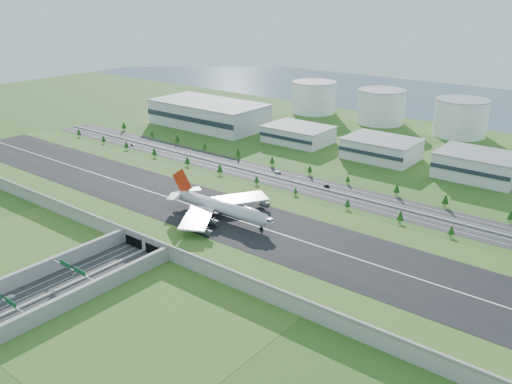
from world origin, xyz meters
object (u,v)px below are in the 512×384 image
Objects in this scene: fuel_tank_a at (314,97)px; car_2 at (114,276)px; boeing_747 at (221,207)px; car_1 at (10,297)px; car_7 at (278,172)px; car_4 at (132,145)px; car_5 at (327,186)px; car_0 at (76,272)px.

fuel_tank_a reaches higher than car_2.
boeing_747 is 17.31× the size of car_1.
boeing_747 is (135.34, -312.66, -2.61)m from fuel_tank_a.
fuel_tank_a is 340.71m from boeing_747.
fuel_tank_a reaches higher than car_7.
car_5 reaches higher than car_4.
fuel_tank_a is 414.86m from car_0.
boeing_747 is 123.39m from car_1.
car_2 is (18.49, 9.12, 0.01)m from car_0.
car_5 is at bearing 83.48° from boeing_747.
boeing_747 is at bearing 10.72° from car_7.
car_5 is 46.95m from car_7.
car_5 is (145.96, -209.60, -16.59)m from fuel_tank_a.
fuel_tank_a reaches higher than car_1.
car_4 is at bearing -90.92° from car_7.
car_7 is at bearing -91.35° from car_4.
car_1 reaches higher than car_0.
car_1 reaches higher than car_4.
fuel_tank_a is 10.44× the size of car_5.
boeing_747 is 113.30m from car_7.
car_7 reaches higher than car_1.
car_0 is at bearing 6.81° from car_2.
car_1 is (-4.06, -33.45, 0.07)m from car_0.
car_5 is at bearing -114.11° from car_2.
car_1 is 48.17m from car_2.
fuel_tank_a is at bearing 97.40° from car_0.
car_1 is at bearing 1.77° from car_5.
fuel_tank_a is at bearing 128.12° from car_1.
car_0 is 0.73× the size of car_7.
boeing_747 is at bearing -66.59° from fuel_tank_a.
car_0 reaches higher than car_4.
car_4 is 0.81× the size of car_5.
car_5 is (10.61, 103.06, -13.98)m from boeing_747.
car_1 is at bearing 42.64° from car_2.
car_7 is at bearing 116.43° from car_1.
fuel_tank_a is 229.41m from car_7.
boeing_747 is 90.23m from car_0.
car_5 reaches higher than car_2.
boeing_747 is 14.51× the size of car_7.
car_0 is at bearing -74.21° from fuel_tank_a.
car_2 is at bearing 1.87° from car_7.
car_2 is at bearing -93.66° from boeing_747.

